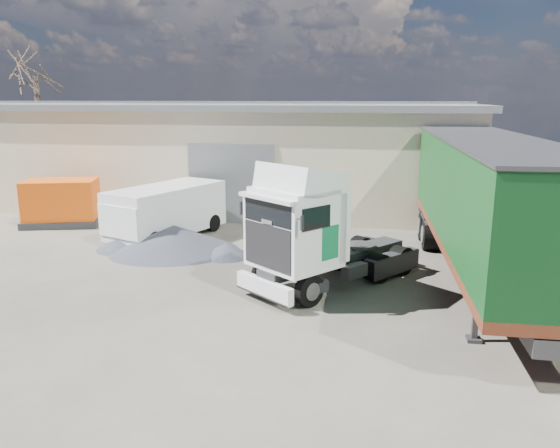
% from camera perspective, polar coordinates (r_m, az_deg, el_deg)
% --- Properties ---
extents(ground, '(120.00, 120.00, 0.00)m').
position_cam_1_polar(ground, '(15.48, -7.60, -8.37)').
color(ground, black).
rests_on(ground, ground).
extents(warehouse, '(30.60, 12.60, 5.42)m').
position_cam_1_polar(warehouse, '(31.63, -9.27, 7.55)').
color(warehouse, beige).
rests_on(warehouse, ground).
extents(bare_tree, '(4.00, 4.00, 9.60)m').
position_cam_1_polar(bare_tree, '(40.60, -24.33, 15.23)').
color(bare_tree, '#382B21').
rests_on(bare_tree, ground).
extents(tractor_unit, '(5.22, 5.79, 3.87)m').
position_cam_1_polar(tractor_unit, '(16.11, 3.44, -1.33)').
color(tractor_unit, black).
rests_on(tractor_unit, ground).
extents(box_trailer, '(3.23, 13.49, 4.46)m').
position_cam_1_polar(box_trailer, '(17.53, 20.90, 2.66)').
color(box_trailer, '#2D2D30').
rests_on(box_trailer, ground).
extents(panel_van, '(3.87, 5.57, 2.11)m').
position_cam_1_polar(panel_van, '(22.66, -12.13, 1.24)').
color(panel_van, black).
rests_on(panel_van, ground).
extents(orange_skip, '(3.73, 2.92, 2.05)m').
position_cam_1_polar(orange_skip, '(26.41, -21.83, 1.81)').
color(orange_skip, '#2D2D30').
rests_on(orange_skip, ground).
extents(gravel_heap, '(6.70, 6.34, 1.01)m').
position_cam_1_polar(gravel_heap, '(20.73, -11.20, -1.58)').
color(gravel_heap, '#20232B').
rests_on(gravel_heap, ground).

